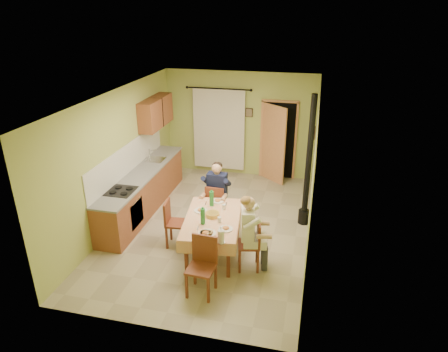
% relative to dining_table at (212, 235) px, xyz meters
% --- Properties ---
extents(floor, '(4.00, 6.00, 0.01)m').
position_rel_dining_table_xyz_m(floor, '(-0.28, 0.95, -0.38)').
color(floor, tan).
rests_on(floor, ground).
extents(room_shell, '(4.04, 6.04, 2.82)m').
position_rel_dining_table_xyz_m(room_shell, '(-0.28, 0.95, 1.44)').
color(room_shell, '#B0BE61').
rests_on(room_shell, ground).
extents(kitchen_run, '(0.64, 3.64, 1.56)m').
position_rel_dining_table_xyz_m(kitchen_run, '(-1.98, 1.35, 0.10)').
color(kitchen_run, brown).
rests_on(kitchen_run, ground).
extents(upper_cabinets, '(0.35, 1.40, 0.70)m').
position_rel_dining_table_xyz_m(upper_cabinets, '(-2.10, 2.65, 1.57)').
color(upper_cabinets, brown).
rests_on(upper_cabinets, room_shell).
extents(curtain, '(1.70, 0.07, 2.22)m').
position_rel_dining_table_xyz_m(curtain, '(-0.83, 3.85, 0.88)').
color(curtain, black).
rests_on(curtain, ground).
extents(doorway, '(0.96, 0.57, 2.15)m').
position_rel_dining_table_xyz_m(doorway, '(0.73, 3.80, 0.67)').
color(doorway, black).
rests_on(doorway, ground).
extents(dining_table, '(1.20, 1.77, 0.76)m').
position_rel_dining_table_xyz_m(dining_table, '(0.00, 0.00, 0.00)').
color(dining_table, '#E4A47A').
rests_on(dining_table, ground).
extents(tableware, '(0.86, 1.60, 0.33)m').
position_rel_dining_table_xyz_m(tableware, '(0.03, -0.10, 0.44)').
color(tableware, white).
rests_on(tableware, dining_table).
extents(chair_far, '(0.41, 0.41, 0.95)m').
position_rel_dining_table_xyz_m(chair_far, '(-0.18, 1.03, -0.09)').
color(chair_far, brown).
rests_on(chair_far, ground).
extents(chair_near, '(0.45, 0.45, 0.99)m').
position_rel_dining_table_xyz_m(chair_near, '(0.12, -1.14, -0.09)').
color(chair_near, brown).
rests_on(chair_near, ground).
extents(chair_right, '(0.45, 0.45, 0.93)m').
position_rel_dining_table_xyz_m(chair_right, '(0.75, -0.29, -0.09)').
color(chair_right, brown).
rests_on(chair_right, ground).
extents(chair_left, '(0.42, 0.42, 0.94)m').
position_rel_dining_table_xyz_m(chair_left, '(-0.76, 0.12, -0.09)').
color(chair_left, brown).
rests_on(chair_left, ground).
extents(man_far, '(0.59, 0.47, 1.39)m').
position_rel_dining_table_xyz_m(man_far, '(-0.18, 1.04, 0.50)').
color(man_far, '#141938').
rests_on(man_far, chair_far).
extents(man_right, '(0.54, 0.63, 1.39)m').
position_rel_dining_table_xyz_m(man_right, '(0.74, -0.30, 0.50)').
color(man_right, silver).
rests_on(man_right, chair_right).
extents(stove_flue, '(0.24, 0.24, 2.80)m').
position_rel_dining_table_xyz_m(stove_flue, '(1.62, 1.55, 0.64)').
color(stove_flue, black).
rests_on(stove_flue, ground).
extents(picture_back, '(0.19, 0.03, 0.23)m').
position_rel_dining_table_xyz_m(picture_back, '(-0.03, 3.92, 1.37)').
color(picture_back, black).
rests_on(picture_back, room_shell).
extents(picture_right, '(0.03, 0.31, 0.21)m').
position_rel_dining_table_xyz_m(picture_right, '(1.69, 2.15, 1.47)').
color(picture_right, brown).
rests_on(picture_right, room_shell).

